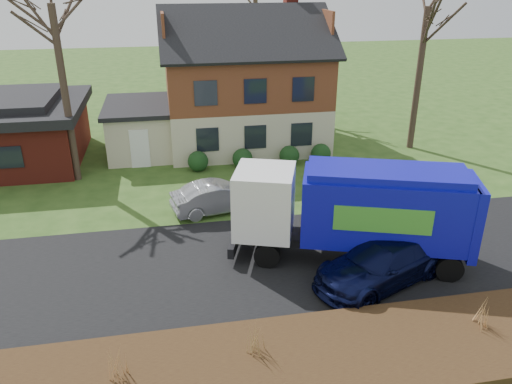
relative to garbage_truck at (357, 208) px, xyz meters
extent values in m
plane|color=#2A4918|center=(-3.67, 0.43, -2.08)|extent=(120.00, 120.00, 0.00)
cube|color=black|center=(-3.67, 0.43, -2.07)|extent=(80.00, 7.00, 0.02)
cube|color=black|center=(-3.67, -4.87, -1.93)|extent=(80.00, 3.50, 0.30)
cube|color=beige|center=(-1.67, 14.43, -0.73)|extent=(9.00, 7.50, 2.70)
cube|color=#5B2B1A|center=(-1.67, 14.43, 2.02)|extent=(9.00, 7.50, 2.80)
cube|color=beige|center=(-7.87, 13.93, -0.78)|extent=(3.50, 5.50, 2.60)
cube|color=black|center=(-7.87, 13.93, 0.64)|extent=(3.90, 5.90, 0.24)
cylinder|color=black|center=(-3.22, 0.10, -1.62)|extent=(0.98, 0.59, 0.93)
cylinder|color=black|center=(-2.62, 1.88, -1.62)|extent=(0.98, 0.59, 0.93)
cylinder|color=black|center=(1.60, -1.53, -1.62)|extent=(0.98, 0.59, 0.93)
cylinder|color=black|center=(2.20, 0.24, -1.62)|extent=(0.98, 0.59, 0.93)
cylinder|color=black|center=(2.70, -1.90, -1.62)|extent=(0.98, 0.59, 0.93)
cylinder|color=black|center=(3.30, -0.13, -1.62)|extent=(0.98, 0.59, 0.93)
cube|color=black|center=(0.04, -0.01, -1.32)|extent=(7.61, 3.48, 0.31)
cube|color=white|center=(-3.13, 1.06, 0.06)|extent=(2.66, 2.77, 2.41)
cube|color=black|center=(-4.06, 1.38, 0.19)|extent=(0.70, 1.88, 0.80)
cube|color=black|center=(-4.14, 1.40, -1.59)|extent=(0.93, 2.18, 0.40)
cube|color=#0D0EA5|center=(0.84, -0.29, 0.06)|extent=(6.04, 3.92, 2.41)
cube|color=#0D0EA5|center=(0.84, -0.29, 1.40)|extent=(5.70, 3.58, 0.27)
cube|color=#0D0EA5|center=(3.59, -1.22, -0.03)|extent=(1.03, 2.26, 2.59)
cube|color=#3F9330|center=(0.35, -1.32, 0.15)|extent=(3.05, 1.06, 0.89)
cube|color=#3F9330|center=(1.08, 0.83, 0.15)|extent=(3.05, 1.06, 0.89)
imported|color=#A9ABB1|center=(-4.38, 4.98, -1.41)|extent=(4.31, 2.27, 1.35)
imported|color=black|center=(0.44, -1.50, -1.33)|extent=(5.59, 3.96, 1.50)
cylinder|color=#403126|center=(-11.03, 10.02, 2.14)|extent=(0.35, 0.35, 8.45)
cylinder|color=#3D2E25|center=(8.02, 11.61, 1.93)|extent=(0.37, 0.37, 8.03)
cylinder|color=#443629|center=(0.58, 22.70, 2.34)|extent=(0.34, 0.34, 8.84)
cone|color=tan|center=(-8.06, -4.75, -1.33)|extent=(0.04, 0.04, 0.92)
cone|color=tan|center=(-8.22, -4.75, -1.33)|extent=(0.04, 0.04, 0.92)
cone|color=tan|center=(-7.91, -4.75, -1.33)|extent=(0.04, 0.04, 0.92)
cone|color=tan|center=(-8.06, -4.63, -1.33)|extent=(0.04, 0.04, 0.92)
cone|color=tan|center=(-8.06, -4.88, -1.33)|extent=(0.04, 0.04, 0.92)
cone|color=#9D7845|center=(-4.48, -4.49, -1.34)|extent=(0.04, 0.04, 0.89)
cone|color=#9D7845|center=(-4.62, -4.49, -1.34)|extent=(0.04, 0.04, 0.89)
cone|color=#9D7845|center=(-4.34, -4.49, -1.34)|extent=(0.04, 0.04, 0.89)
cone|color=#9D7845|center=(-4.48, -4.38, -1.34)|extent=(0.04, 0.04, 0.89)
cone|color=#9D7845|center=(-4.48, -4.61, -1.34)|extent=(0.04, 0.04, 0.89)
cone|color=tan|center=(2.09, -4.64, -1.35)|extent=(0.04, 0.04, 0.87)
cone|color=tan|center=(1.94, -4.64, -1.35)|extent=(0.04, 0.04, 0.87)
cone|color=tan|center=(2.24, -4.64, -1.35)|extent=(0.04, 0.04, 0.87)
cone|color=tan|center=(2.09, -4.51, -1.35)|extent=(0.04, 0.04, 0.87)
cone|color=tan|center=(2.09, -4.76, -1.35)|extent=(0.04, 0.04, 0.87)
camera|label=1|loc=(-6.44, -14.89, 7.60)|focal=35.00mm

